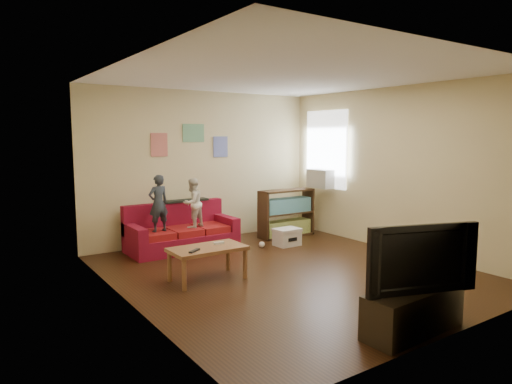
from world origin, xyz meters
TOP-DOWN VIEW (x-y plane):
  - room_shell at (0.00, 0.00)m, footprint 4.52×5.02m
  - sofa at (-0.68, 2.06)m, footprint 1.81×0.83m
  - child_a at (-1.13, 1.90)m, footprint 0.35×0.25m
  - child_b at (-0.53, 1.90)m, footprint 0.49×0.44m
  - coffee_table at (-1.10, 0.32)m, footprint 0.99×0.54m
  - remote at (-1.35, 0.20)m, footprint 0.20×0.15m
  - game_controller at (-0.90, 0.37)m, footprint 0.15×0.06m
  - bookshelf at (1.40, 1.84)m, footprint 1.11×0.33m
  - window at (2.22, 1.65)m, footprint 0.04×1.08m
  - ac_unit at (2.10, 1.65)m, footprint 0.28×0.55m
  - artwork_left at (-0.85, 2.48)m, footprint 0.30×0.01m
  - artwork_center at (-0.20, 2.48)m, footprint 0.42×0.01m
  - artwork_right at (0.35, 2.48)m, footprint 0.30×0.01m
  - file_box at (0.95, 1.24)m, footprint 0.44×0.33m
  - tv_stand at (-0.23, -2.25)m, footprint 1.16×0.42m
  - television at (-0.23, -2.25)m, footprint 1.13×0.51m
  - tissue at (0.50, 1.36)m, footprint 0.11×0.11m

SIDE VIEW (x-z plane):
  - tissue at x=0.50m, z-range 0.00..0.10m
  - file_box at x=0.95m, z-range 0.00..0.30m
  - tv_stand at x=-0.23m, z-range 0.00..0.43m
  - sofa at x=-0.68m, z-range -0.13..0.66m
  - coffee_table at x=-1.10m, z-range 0.16..0.60m
  - bookshelf at x=1.40m, z-range -0.05..0.84m
  - remote at x=-1.35m, z-range 0.44..0.47m
  - game_controller at x=-0.90m, z-range 0.44..0.48m
  - television at x=-0.23m, z-range 0.43..1.09m
  - child_b at x=-0.53m, z-range 0.38..1.20m
  - child_a at x=-1.13m, z-range 0.38..1.29m
  - ac_unit at x=2.10m, z-range 0.91..1.26m
  - room_shell at x=0.00m, z-range -0.01..2.71m
  - window at x=2.22m, z-range 0.90..2.38m
  - artwork_right at x=0.35m, z-range 1.51..1.89m
  - artwork_left at x=-0.85m, z-range 1.55..1.95m
  - artwork_center at x=-0.20m, z-range 1.79..2.11m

